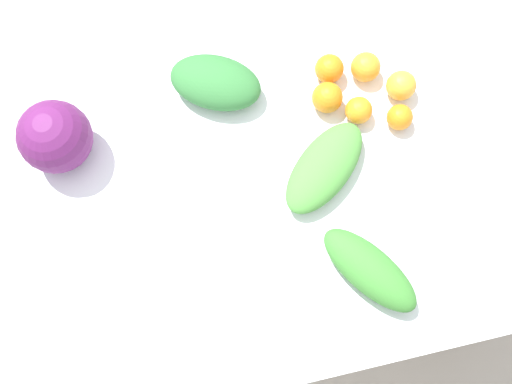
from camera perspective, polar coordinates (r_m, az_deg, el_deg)
The scene contains 12 objects.
ground_plane at distance 2.22m, azimuth 0.00°, elevation -5.39°, with size 8.00×8.00×0.00m, color #B2A899.
dining_table at distance 1.59m, azimuth 0.00°, elevation -1.08°, with size 1.39×0.98×0.73m.
cabbage_purple at distance 1.54m, azimuth -19.45°, elevation 5.22°, with size 0.19×0.19×0.19m, color #601E5B.
greens_bunch_scallion at distance 1.49m, azimuth 6.86°, elevation 2.45°, with size 0.29×0.14×0.08m, color #4C933D.
greens_bunch_beet_tops at distance 1.57m, azimuth -4.07°, elevation 10.87°, with size 0.25×0.16×0.10m, color #337538.
greens_bunch_kale at distance 1.44m, azimuth 11.29°, elevation -7.64°, with size 0.28×0.11×0.09m, color #3D8433.
orange_0 at distance 1.56m, azimuth 7.14°, elevation 9.36°, with size 0.08×0.08×0.08m, color orange.
orange_1 at distance 1.62m, azimuth 14.30°, elevation 10.28°, with size 0.08×0.08×0.08m, color #F9A833.
orange_2 at distance 1.57m, azimuth 10.22°, elevation 8.05°, with size 0.07×0.07×0.07m, color orange.
orange_3 at distance 1.58m, azimuth 14.17°, elevation 7.26°, with size 0.07×0.07×0.07m, color orange.
orange_4 at distance 1.62m, azimuth 10.90°, elevation 12.17°, with size 0.08×0.08×0.08m, color orange.
orange_5 at distance 1.61m, azimuth 7.34°, elevation 12.13°, with size 0.08×0.08×0.08m, color orange.
Camera 1 is at (-0.09, -0.40, 2.18)m, focal length 40.00 mm.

